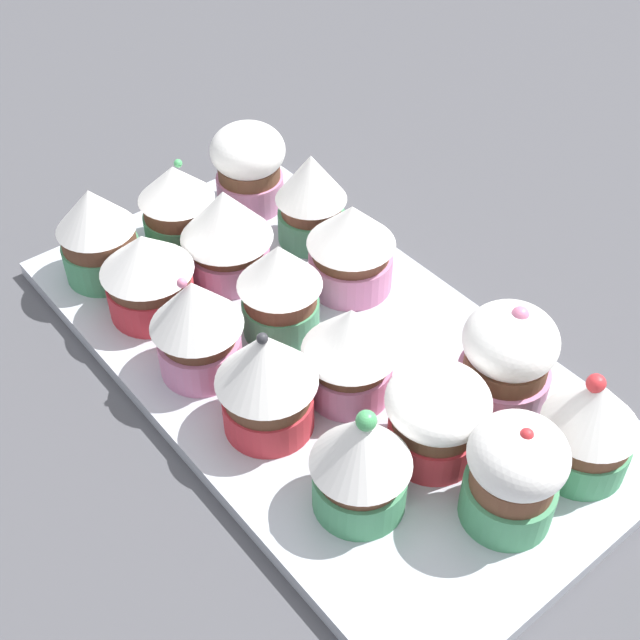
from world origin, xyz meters
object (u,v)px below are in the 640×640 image
cupcake_6 (436,416)px  cupcake_11 (361,461)px  baking_tray (320,358)px  cupcake_13 (197,325)px  cupcake_9 (226,232)px  cupcake_12 (267,379)px  cupcake_5 (517,471)px  cupcake_3 (311,197)px  cupcake_15 (97,233)px  cupcake_14 (148,273)px  cupcake_8 (280,288)px  cupcake_10 (177,204)px  cupcake_1 (507,358)px  cupcake_4 (249,165)px  cupcake_2 (351,246)px  cupcake_7 (350,350)px  cupcake_0 (590,425)px

cupcake_6 → cupcake_11: 5.90cm
baking_tray → cupcake_13: cupcake_13 is taller
cupcake_11 → cupcake_9: bearing=-15.3°
cupcake_12 → cupcake_5: bearing=-154.1°
cupcake_3 → cupcake_15: (6.47, 14.61, -0.17)cm
cupcake_14 → cupcake_15: 5.85cm
cupcake_12 → cupcake_13: size_ratio=1.03×
cupcake_8 → cupcake_10: 12.90cm
cupcake_1 → cupcake_10: (26.80, 7.04, -0.15)cm
cupcake_15 → baking_tray: bearing=-156.5°
cupcake_4 → cupcake_15: 13.68cm
cupcake_11 → cupcake_13: 14.67cm
cupcake_5 → cupcake_14: 28.27cm
cupcake_6 → cupcake_14: 22.54cm
cupcake_9 → cupcake_10: cupcake_9 is taller
cupcake_8 → cupcake_2: bearing=-84.6°
cupcake_7 → cupcake_12: 5.75cm
cupcake_3 → cupcake_6: cupcake_3 is taller
cupcake_2 → cupcake_4: cupcake_4 is taller
cupcake_7 → cupcake_3: bearing=-30.2°
cupcake_6 → cupcake_10: 27.12cm
cupcake_2 → cupcake_13: (-0.26, 13.20, 0.38)cm
cupcake_12 → cupcake_15: cupcake_12 is taller
cupcake_8 → cupcake_12: size_ratio=0.93×
cupcake_2 → cupcake_6: bearing=157.2°
cupcake_6 → cupcake_13: 16.19cm
cupcake_1 → cupcake_13: (14.29, 13.40, 0.30)cm
cupcake_2 → cupcake_11: 19.19cm
cupcake_14 → cupcake_15: (5.80, 0.67, 0.32)cm
cupcake_8 → baking_tray: bearing=-168.9°
cupcake_1 → cupcake_9: size_ratio=1.03×
cupcake_7 → cupcake_8: cupcake_8 is taller
cupcake_4 → cupcake_5: size_ratio=0.95×
cupcake_1 → cupcake_15: size_ratio=1.02×
cupcake_4 → cupcake_9: size_ratio=0.97×
cupcake_9 → cupcake_12: bearing=154.7°
cupcake_0 → cupcake_14: size_ratio=1.11×
baking_tray → cupcake_11: 13.10cm
cupcake_14 → cupcake_9: bearing=-91.2°
cupcake_0 → cupcake_8: size_ratio=1.00×
cupcake_0 → cupcake_14: cupcake_0 is taller
cupcake_4 → cupcake_6: 28.47cm
cupcake_2 → cupcake_5: bearing=164.0°
cupcake_8 → cupcake_14: cupcake_8 is taller
cupcake_12 → baking_tray: bearing=-66.1°
cupcake_3 → cupcake_11: (-20.95, 13.31, -0.07)cm
cupcake_6 → cupcake_7: 6.93cm
baking_tray → cupcake_3: 13.34cm
cupcake_2 → cupcake_5: size_ratio=0.93×
cupcake_14 → cupcake_12: bearing=-179.5°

